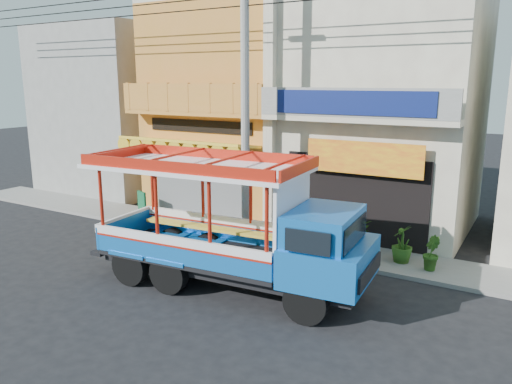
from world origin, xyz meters
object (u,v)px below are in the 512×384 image
Objects in this scene: songthaew_truck at (247,229)px; green_sign at (142,204)px; potted_plant_a at (352,236)px; potted_plant_c at (402,244)px; utility_pole at (249,86)px; potted_plant_b at (431,253)px.

songthaew_truck is 8.25m from green_sign.
potted_plant_a is at bearing -1.73° from green_sign.
songthaew_truck reaches higher than potted_plant_c.
songthaew_truck is 6.85× the size of potted_plant_a.
utility_pole is 7.06m from potted_plant_b.
utility_pole is at bearing 78.65° from potted_plant_b.
utility_pole is 7.11m from green_sign.
green_sign is at bearing 71.53° from potted_plant_b.
potted_plant_b reaches higher than green_sign.
potted_plant_b is (2.27, -0.12, -0.07)m from potted_plant_a.
potted_plant_c is at bearing -1.09° from green_sign.
songthaew_truck is 4.81m from potted_plant_c.
songthaew_truck is 5.22m from potted_plant_b.
potted_plant_b is at bearing 79.41° from potted_plant_c.
songthaew_truck reaches higher than potted_plant_b.
potted_plant_a reaches higher than potted_plant_b.
potted_plant_a is 1.45m from potted_plant_c.
utility_pole is 25.96× the size of potted_plant_c.
potted_plant_b is 0.85m from potted_plant_c.
songthaew_truck reaches higher than green_sign.
green_sign is 8.60m from potted_plant_a.
songthaew_truck is at bearing -35.05° from potted_plant_c.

